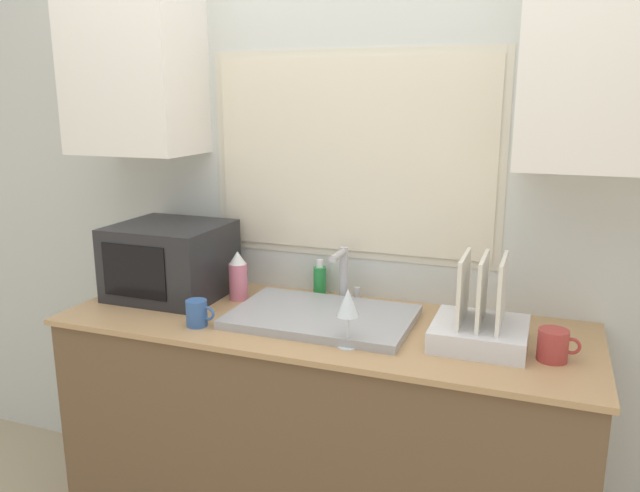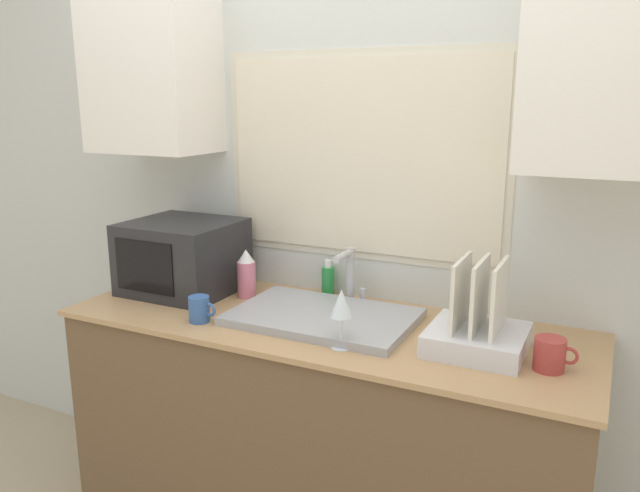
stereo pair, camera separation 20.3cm
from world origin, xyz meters
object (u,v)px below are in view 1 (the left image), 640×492
at_px(faucet, 344,271).
at_px(spray_bottle, 238,276).
at_px(microwave, 171,260).
at_px(mug_near_sink, 197,313).
at_px(soap_bottle, 320,280).
at_px(dish_rack, 480,324).
at_px(wine_glass, 348,304).

bearing_deg(faucet, spray_bottle, -165.14).
relative_size(microwave, mug_near_sink, 3.92).
xyz_separation_m(faucet, soap_bottle, (-0.12, 0.05, -0.06)).
xyz_separation_m(faucet, microwave, (-0.67, -0.15, 0.02)).
distance_m(dish_rack, wine_glass, 0.43).
relative_size(spray_bottle, wine_glass, 1.00).
relative_size(microwave, soap_bottle, 2.88).
bearing_deg(wine_glass, microwave, 162.02).
relative_size(faucet, mug_near_sink, 2.01).
relative_size(faucet, soap_bottle, 1.48).
bearing_deg(mug_near_sink, spray_bottle, 90.83).
relative_size(spray_bottle, soap_bottle, 1.33).
xyz_separation_m(microwave, spray_bottle, (0.28, 0.04, -0.05)).
xyz_separation_m(dish_rack, mug_near_sink, (-0.93, -0.17, -0.02)).
bearing_deg(soap_bottle, microwave, -160.08).
bearing_deg(faucet, microwave, -167.75).
bearing_deg(faucet, mug_near_sink, -133.39).
xyz_separation_m(soap_bottle, wine_glass, (0.27, -0.47, 0.08)).
height_order(faucet, soap_bottle, faucet).
xyz_separation_m(mug_near_sink, wine_glass, (0.54, 0.00, 0.10)).
distance_m(microwave, wine_glass, 0.87).
distance_m(faucet, soap_bottle, 0.15).
height_order(spray_bottle, mug_near_sink, spray_bottle).
bearing_deg(soap_bottle, dish_rack, -24.44).
bearing_deg(soap_bottle, mug_near_sink, -120.17).
relative_size(microwave, spray_bottle, 2.17).
bearing_deg(wine_glass, dish_rack, 23.59).
xyz_separation_m(spray_bottle, mug_near_sink, (0.00, -0.31, -0.05)).
xyz_separation_m(microwave, soap_bottle, (0.55, 0.20, -0.08)).
distance_m(faucet, dish_rack, 0.59).
bearing_deg(microwave, mug_near_sink, -44.07).
height_order(dish_rack, spray_bottle, dish_rack).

